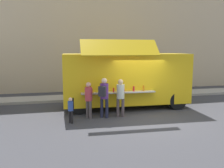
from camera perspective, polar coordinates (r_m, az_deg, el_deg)
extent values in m
plane|color=#38383D|center=(10.61, 8.19, -8.04)|extent=(60.00, 60.00, 0.00)
cube|color=#9E998E|center=(14.46, -15.26, -3.55)|extent=(28.00, 1.60, 0.15)
cube|color=tan|center=(18.08, -12.06, 10.86)|extent=(32.00, 2.40, 7.67)
cube|color=gold|center=(12.13, 3.25, 1.50)|extent=(6.38, 2.51, 2.47)
cube|color=gold|center=(10.43, 1.94, 8.84)|extent=(3.49, 0.97, 0.74)
cube|color=black|center=(10.93, 1.40, 2.33)|extent=(3.29, 0.24, 1.11)
cube|color=#B7B7BC|center=(10.83, 1.62, -2.04)|extent=(3.47, 0.50, 0.05)
cylinder|color=orange|center=(10.57, -4.84, -1.66)|extent=(0.07, 0.07, 0.19)
cylinder|color=yellow|center=(10.64, -2.15, -1.57)|extent=(0.08, 0.08, 0.19)
cylinder|color=red|center=(10.75, 0.40, -1.48)|extent=(0.06, 0.06, 0.19)
cylinder|color=red|center=(10.81, 2.87, -1.44)|extent=(0.08, 0.08, 0.18)
cylinder|color=red|center=(11.02, 5.32, -1.15)|extent=(0.08, 0.08, 0.23)
cylinder|color=orange|center=(11.15, 7.69, -1.01)|extent=(0.07, 0.07, 0.26)
cube|color=black|center=(13.17, 16.49, 3.66)|extent=(0.16, 1.91, 1.09)
cylinder|color=black|center=(13.97, 12.04, -2.28)|extent=(0.90, 0.28, 0.90)
cylinder|color=black|center=(12.24, 15.54, -3.89)|extent=(0.90, 0.28, 0.90)
cylinder|color=black|center=(12.91, -8.45, -3.05)|extent=(0.90, 0.28, 0.90)
cylinder|color=black|center=(11.02, -8.05, -5.01)|extent=(0.90, 0.28, 0.90)
cylinder|color=#2B6435|center=(16.03, 15.70, -0.82)|extent=(0.60, 0.60, 1.03)
cylinder|color=#504346|center=(10.57, 1.45, -5.70)|extent=(0.13, 0.13, 0.83)
cylinder|color=#504346|center=(10.55, 2.66, -5.73)|extent=(0.13, 0.13, 0.83)
cylinder|color=beige|center=(10.41, 2.08, -1.82)|extent=(0.34, 0.34, 0.63)
sphere|color=#D7AF82|center=(10.34, 2.09, 0.53)|extent=(0.23, 0.23, 0.23)
cylinder|color=#1F2137|center=(10.41, -2.49, -5.82)|extent=(0.14, 0.14, 0.87)
cylinder|color=#1F2137|center=(10.33, -1.26, -5.91)|extent=(0.14, 0.14, 0.87)
cylinder|color=#582D7F|center=(10.21, -1.90, -1.71)|extent=(0.36, 0.36, 0.66)
sphere|color=beige|center=(10.14, -1.91, 0.79)|extent=(0.24, 0.24, 0.24)
cube|color=#242328|center=(9.95, -2.40, -1.79)|extent=(0.35, 0.31, 0.42)
cylinder|color=#4F4444|center=(10.45, -6.00, -6.04)|extent=(0.12, 0.12, 0.78)
cylinder|color=#4F4444|center=(10.29, -5.30, -6.26)|extent=(0.12, 0.12, 0.78)
cylinder|color=#B33843|center=(10.22, -5.71, -2.42)|extent=(0.32, 0.32, 0.59)
sphere|color=#DAA18A|center=(10.15, -5.74, -0.17)|extent=(0.22, 0.22, 0.22)
cylinder|color=black|center=(9.86, -10.23, -7.79)|extent=(0.08, 0.08, 0.52)
cylinder|color=black|center=(9.75, -9.71, -7.95)|extent=(0.08, 0.08, 0.52)
cylinder|color=#2C4893|center=(9.69, -10.04, -5.27)|extent=(0.22, 0.22, 0.39)
sphere|color=beige|center=(9.63, -10.08, -3.70)|extent=(0.15, 0.15, 0.15)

